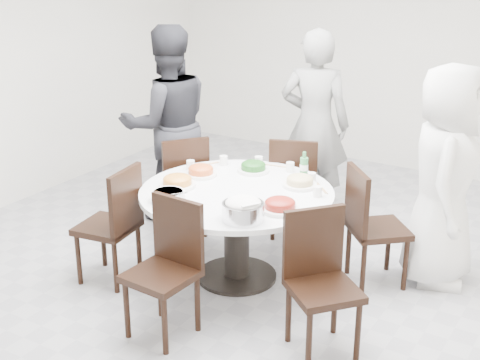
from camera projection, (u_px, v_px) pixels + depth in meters
The scene contains 23 objects.
floor at pixel (278, 266), 5.56m from camera, with size 6.00×6.00×0.01m, color #A4A4A9.
wall_back at pixel (408, 48), 7.48m from camera, with size 6.00×0.01×2.80m, color silver.
wall_left at pixel (12, 65), 6.54m from camera, with size 0.01×6.00×2.80m, color silver.
dining_table at pixel (237, 235), 5.26m from camera, with size 1.50×1.50×0.75m, color white.
chair_ne at pixel (378, 227), 5.17m from camera, with size 0.42×0.42×0.95m, color black.
chair_n at pixel (295, 185), 6.02m from camera, with size 0.42×0.42×0.95m, color black.
chair_nw at pixel (181, 184), 6.04m from camera, with size 0.42×0.42×0.95m, color black.
chair_sw at pixel (107, 224), 5.21m from camera, with size 0.42×0.42×0.95m, color black.
chair_s at pixel (161, 272), 4.46m from camera, with size 0.42×0.42×0.95m, color black.
chair_se at pixel (324, 287), 4.28m from camera, with size 0.42×0.42×0.95m, color black.
diner_right at pixel (444, 177), 5.08m from camera, with size 0.85×0.55×1.74m, color silver.
diner_middle at pixel (315, 125), 6.31m from camera, with size 0.66×0.43×1.81m, color black.
diner_left at pixel (168, 125), 6.25m from camera, with size 0.90×0.70×1.85m, color black.
dish_greens at pixel (253, 168), 5.52m from camera, with size 0.26×0.26×0.07m, color white.
dish_pale at pixel (300, 182), 5.20m from camera, with size 0.27×0.27×0.07m, color white.
dish_orange at pixel (201, 172), 5.43m from camera, with size 0.26×0.26×0.07m, color white.
dish_redbrown at pixel (280, 206), 4.74m from camera, with size 0.28×0.28×0.07m, color white.
dish_tofu at pixel (177, 182), 5.20m from camera, with size 0.29×0.29×0.07m, color white.
rice_bowl at pixel (243, 212), 4.58m from camera, with size 0.29×0.29×0.13m, color silver.
soup_bowl at pixel (168, 196), 4.91m from camera, with size 0.25×0.25×0.08m, color white.
beverage_bottle at pixel (304, 165), 5.34m from camera, with size 0.06×0.06×0.23m, color #327E44.
tea_cups at pixel (276, 164), 5.59m from camera, with size 0.07×0.07×0.08m, color white.
chopsticks at pixel (277, 167), 5.63m from camera, with size 0.24×0.04×0.01m, color tan, non-canonical shape.
Camera 1 is at (2.32, -4.41, 2.60)m, focal length 50.00 mm.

